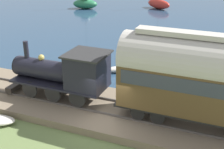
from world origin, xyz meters
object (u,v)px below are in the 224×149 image
object	(u,v)px
rowboat_far_out	(122,69)
rowboat_off_pier	(165,49)
rowboat_near_shore	(191,71)
passenger_coach	(203,77)
sailboat_green	(85,3)
sailboat_red	(159,4)
steam_locomotive	(67,72)

from	to	relation	value
rowboat_far_out	rowboat_off_pier	bearing A→B (deg)	-52.04
rowboat_near_shore	passenger_coach	bearing A→B (deg)	161.14
rowboat_near_shore	rowboat_far_out	bearing A→B (deg)	76.69
passenger_coach	rowboat_far_out	bearing A→B (deg)	46.28
passenger_coach	rowboat_far_out	world-z (taller)	passenger_coach
rowboat_far_out	rowboat_near_shore	world-z (taller)	rowboat_near_shore
passenger_coach	rowboat_near_shore	world-z (taller)	passenger_coach
sailboat_green	sailboat_red	size ratio (longest dim) A/B	1.10
passenger_coach	sailboat_green	world-z (taller)	sailboat_green
steam_locomotive	rowboat_off_pier	bearing A→B (deg)	-13.50
sailboat_green	rowboat_near_shore	size ratio (longest dim) A/B	2.23
steam_locomotive	sailboat_green	xyz separation A→B (m)	(27.19, 12.79, -1.44)
sailboat_red	rowboat_off_pier	distance (m)	19.85
steam_locomotive	sailboat_green	world-z (taller)	sailboat_green
rowboat_near_shore	sailboat_red	bearing A→B (deg)	-9.98
sailboat_red	rowboat_near_shore	bearing A→B (deg)	-134.27
sailboat_green	rowboat_off_pier	xyz separation A→B (m)	(-14.91, -15.74, -0.58)
rowboat_off_pier	rowboat_far_out	size ratio (longest dim) A/B	1.10
rowboat_far_out	rowboat_near_shore	size ratio (longest dim) A/B	0.84
steam_locomotive	sailboat_red	xyz separation A→B (m)	(31.31, 2.69, -1.48)
sailboat_green	rowboat_off_pier	world-z (taller)	sailboat_green
passenger_coach	rowboat_far_out	distance (m)	9.44
rowboat_near_shore	rowboat_off_pier	bearing A→B (deg)	3.60
sailboat_green	rowboat_far_out	size ratio (longest dim) A/B	2.65
rowboat_off_pier	rowboat_far_out	world-z (taller)	rowboat_far_out
sailboat_green	rowboat_far_out	world-z (taller)	sailboat_green
steam_locomotive	passenger_coach	size ratio (longest dim) A/B	0.75
passenger_coach	sailboat_green	distance (m)	34.04
passenger_coach	rowboat_off_pier	world-z (taller)	passenger_coach
sailboat_red	rowboat_near_shore	distance (m)	25.15
steam_locomotive	rowboat_off_pier	xyz separation A→B (m)	(12.28, -2.95, -2.02)
rowboat_off_pier	rowboat_near_shore	size ratio (longest dim) A/B	0.93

